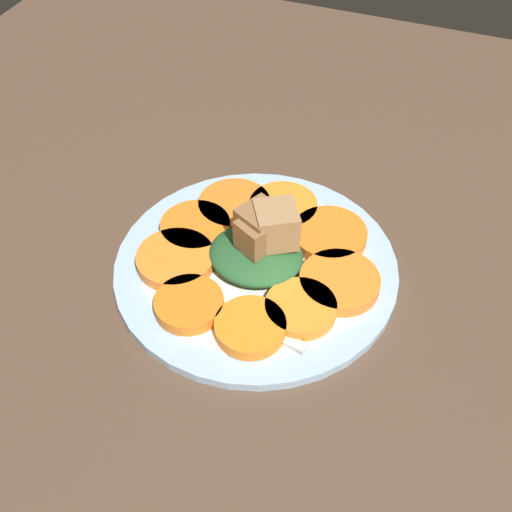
{
  "coord_description": "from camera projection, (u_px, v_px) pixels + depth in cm",
  "views": [
    {
      "loc": [
        16.24,
        -41.85,
        51.24
      ],
      "look_at": [
        0.0,
        0.0,
        4.1
      ],
      "focal_mm": 45.0,
      "sensor_mm": 36.0,
      "label": 1
    }
  ],
  "objects": [
    {
      "name": "table_slab",
      "position": [
        256.0,
        276.0,
        0.67
      ],
      "size": [
        120.0,
        120.0,
        2.0
      ],
      "primitive_type": "cube",
      "color": "#4C3828",
      "rests_on": "ground"
    },
    {
      "name": "plate",
      "position": [
        256.0,
        267.0,
        0.66
      ],
      "size": [
        29.16,
        29.16,
        1.05
      ],
      "color": "#99B7D1",
      "rests_on": "table_slab"
    },
    {
      "name": "carrot_slice_0",
      "position": [
        189.0,
        304.0,
        0.61
      ],
      "size": [
        6.71,
        6.71,
        1.29
      ],
      "primitive_type": "cylinder",
      "color": "orange",
      "rests_on": "plate"
    },
    {
      "name": "carrot_slice_1",
      "position": [
        250.0,
        327.0,
        0.59
      ],
      "size": [
        6.73,
        6.73,
        1.29
      ],
      "primitive_type": "cylinder",
      "color": "orange",
      "rests_on": "plate"
    },
    {
      "name": "carrot_slice_2",
      "position": [
        301.0,
        308.0,
        0.61
      ],
      "size": [
        6.88,
        6.88,
        1.29
      ],
      "primitive_type": "cylinder",
      "color": "orange",
      "rests_on": "plate"
    },
    {
      "name": "carrot_slice_3",
      "position": [
        340.0,
        280.0,
        0.63
      ],
      "size": [
        7.99,
        7.99,
        1.29
      ],
      "primitive_type": "cylinder",
      "color": "orange",
      "rests_on": "plate"
    },
    {
      "name": "carrot_slice_4",
      "position": [
        329.0,
        235.0,
        0.68
      ],
      "size": [
        7.91,
        7.91,
        1.29
      ],
      "primitive_type": "cylinder",
      "color": "orange",
      "rests_on": "plate"
    },
    {
      "name": "carrot_slice_5",
      "position": [
        286.0,
        208.0,
        0.71
      ],
      "size": [
        7.53,
        7.53,
        1.29
      ],
      "primitive_type": "cylinder",
      "color": "orange",
      "rests_on": "plate"
    },
    {
      "name": "carrot_slice_6",
      "position": [
        234.0,
        206.0,
        0.71
      ],
      "size": [
        8.0,
        8.0,
        1.29
      ],
      "primitive_type": "cylinder",
      "color": "orange",
      "rests_on": "plate"
    },
    {
      "name": "carrot_slice_7",
      "position": [
        196.0,
        228.0,
        0.68
      ],
      "size": [
        7.5,
        7.5,
        1.29
      ],
      "primitive_type": "cylinder",
      "color": "orange",
      "rests_on": "plate"
    },
    {
      "name": "carrot_slice_8",
      "position": [
        176.0,
        259.0,
        0.65
      ],
      "size": [
        8.0,
        8.0,
        1.29
      ],
      "primitive_type": "cylinder",
      "color": "orange",
      "rests_on": "plate"
    },
    {
      "name": "center_pile",
      "position": [
        260.0,
        243.0,
        0.64
      ],
      "size": [
        9.71,
        8.8,
        6.45
      ],
      "color": "#235128",
      "rests_on": "plate"
    },
    {
      "name": "fork",
      "position": [
        219.0,
        304.0,
        0.62
      ],
      "size": [
        18.23,
        5.55,
        0.4
      ],
      "rotation": [
        0.0,
        0.0,
        -0.21
      ],
      "color": "#B2B2B7",
      "rests_on": "plate"
    }
  ]
}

